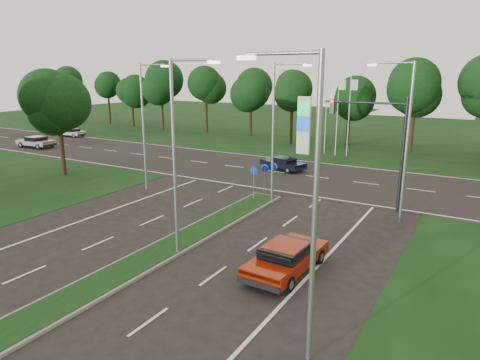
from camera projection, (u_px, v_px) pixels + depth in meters
The scene contains 18 objects.
ground at pixel (58, 308), 15.71m from camera, with size 160.00×160.00×0.00m, color black.
verge_far at pixel (387, 132), 61.62m from camera, with size 160.00×50.00×0.02m, color black.
cross_road at pixel (306, 176), 35.74m from camera, with size 160.00×12.00×0.02m, color black.
median_kerb at pixel (135, 265), 19.03m from camera, with size 2.00×26.00×0.12m, color slate.
streetlight_median_near at pixel (177, 150), 18.98m from camera, with size 2.53×0.22×9.00m.
streetlight_median_far at pixel (276, 126), 27.32m from camera, with size 2.53×0.22×9.00m.
streetlight_left_far at pixel (145, 121), 30.24m from camera, with size 2.53×0.22×9.00m.
streetlight_right_far at pixel (404, 135), 23.48m from camera, with size 2.53×0.22×9.00m.
streetlight_right_near at pixel (309, 197), 11.79m from camera, with size 2.53×0.22×9.00m.
traffic_signal at pixel (382, 136), 26.05m from camera, with size 5.10×0.42×7.00m.
median_signs at pixel (264, 174), 28.98m from camera, with size 1.16×1.76×2.38m.
gas_pylon at pixel (306, 124), 44.38m from camera, with size 5.80×1.26×8.00m.
tree_left_far at pixel (55, 101), 34.66m from camera, with size 5.20×5.20×8.86m.
treeline_far at pixel (363, 87), 47.32m from camera, with size 6.00×6.00×9.90m.
red_sedan at pixel (286, 257), 18.36m from camera, with size 2.16×4.84×1.31m.
navy_sedan at pixel (283, 163), 37.80m from camera, with size 4.41×2.82×1.13m.
far_car_a at pixel (36, 142), 48.97m from camera, with size 4.58×2.24×1.28m.
far_car_b at pixel (72, 132), 57.34m from camera, with size 3.87×1.89×1.08m.
Camera 1 is at (12.92, -8.71, 8.42)m, focal length 32.00 mm.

